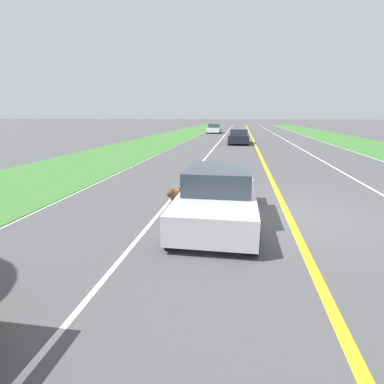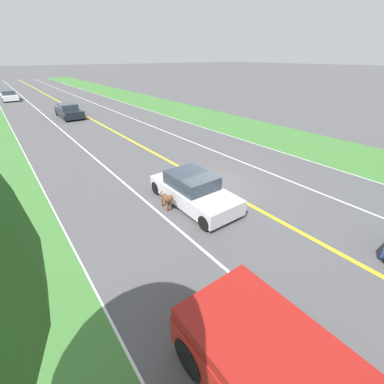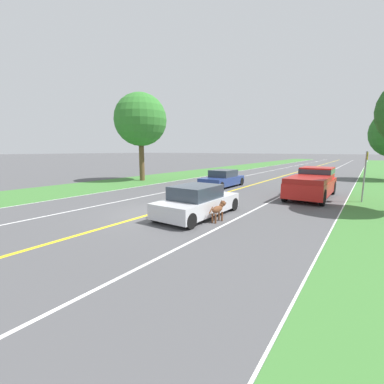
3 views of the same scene
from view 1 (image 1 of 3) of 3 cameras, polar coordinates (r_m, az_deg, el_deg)
ground_plane at (r=8.52m, az=17.85°, el=-4.31°), size 400.00×400.00×0.00m
centre_divider_line at (r=8.52m, az=17.85°, el=-4.29°), size 0.18×160.00×0.01m
lane_edge_line_right at (r=10.13m, az=-25.18°, el=-2.04°), size 0.14×160.00×0.01m
lane_dash_same_dir at (r=8.68m, az=-5.63°, el=-3.29°), size 0.10×160.00×0.01m
ego_car at (r=7.65m, az=4.96°, el=-0.87°), size 1.90×4.35×1.35m
dog at (r=8.08m, az=-3.38°, el=-0.82°), size 0.29×1.19×0.82m
car_trailing_near at (r=29.27m, az=8.90°, el=10.36°), size 1.89×4.59×1.37m
car_trailing_mid at (r=46.57m, az=4.23°, el=11.93°), size 1.93×4.42×1.36m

